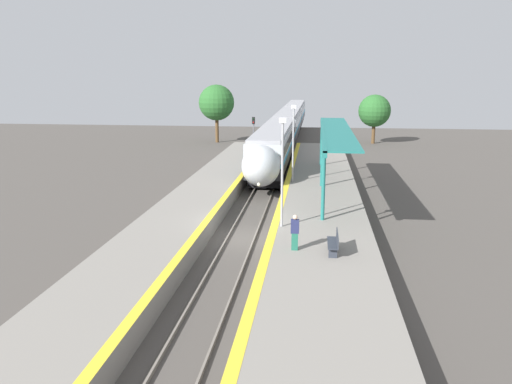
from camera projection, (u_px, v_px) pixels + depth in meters
ground_plane at (242, 238)px, 26.63m from camera, size 120.00×120.00×0.00m
rail_left at (228, 236)px, 26.70m from camera, size 0.08×90.00×0.15m
rail_right at (255, 237)px, 26.53m from camera, size 0.08×90.00×0.15m
train at (288, 124)px, 65.78m from camera, size 2.88×66.87×3.91m
platform_right at (320, 232)px, 26.03m from camera, size 5.09×64.00×0.99m
platform_left at (175, 227)px, 26.95m from camera, size 3.99×64.00×0.99m
platform_bench at (335, 242)px, 21.50m from camera, size 0.44×1.77×0.89m
person_waiting at (295, 232)px, 21.78m from camera, size 0.36×0.22×1.59m
railway_signal at (254, 135)px, 49.79m from camera, size 0.28×0.28×4.50m
lamppost_near at (282, 166)px, 24.68m from camera, size 0.36×0.20×5.49m
lamppost_mid at (293, 138)px, 35.43m from camera, size 0.36×0.20×5.49m
station_canopy at (332, 133)px, 33.84m from camera, size 2.02×19.99×3.93m
background_tree_left at (217, 103)px, 64.12m from camera, size 4.57×4.57×7.41m
background_tree_right at (375, 111)px, 63.23m from camera, size 4.07×4.07×6.20m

